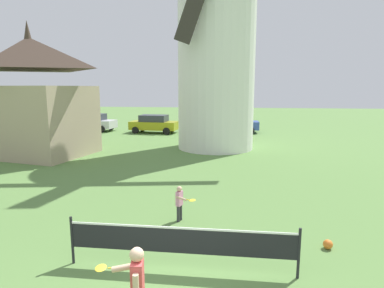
{
  "coord_description": "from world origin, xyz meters",
  "views": [
    {
      "loc": [
        1.11,
        -4.84,
        3.9
      ],
      "look_at": [
        0.1,
        3.52,
        2.43
      ],
      "focal_mm": 30.31,
      "sensor_mm": 36.0,
      "label": 1
    }
  ],
  "objects_px": {
    "parked_car_silver": "(91,122)",
    "parked_car_blue": "(233,123)",
    "player_near": "(136,286)",
    "player_far": "(180,201)",
    "chapel": "(33,99)",
    "stray_ball": "(328,244)",
    "tennis_net": "(181,241)",
    "parked_car_mustard": "(154,124)",
    "windmill": "(217,26)"
  },
  "relations": [
    {
      "from": "player_near",
      "to": "parked_car_mustard",
      "type": "height_order",
      "value": "parked_car_mustard"
    },
    {
      "from": "player_near",
      "to": "parked_car_silver",
      "type": "bearing_deg",
      "value": 115.48
    },
    {
      "from": "player_near",
      "to": "parked_car_silver",
      "type": "height_order",
      "value": "parked_car_silver"
    },
    {
      "from": "chapel",
      "to": "parked_car_silver",
      "type": "bearing_deg",
      "value": 97.21
    },
    {
      "from": "parked_car_silver",
      "to": "chapel",
      "type": "relative_size",
      "value": 0.61
    },
    {
      "from": "chapel",
      "to": "player_near",
      "type": "bearing_deg",
      "value": -52.83
    },
    {
      "from": "windmill",
      "to": "player_far",
      "type": "distance_m",
      "value": 13.93
    },
    {
      "from": "player_far",
      "to": "stray_ball",
      "type": "bearing_deg",
      "value": -17.68
    },
    {
      "from": "tennis_net",
      "to": "chapel",
      "type": "xyz_separation_m",
      "value": [
        -10.36,
        11.23,
        2.6
      ]
    },
    {
      "from": "windmill",
      "to": "parked_car_blue",
      "type": "relative_size",
      "value": 3.68
    },
    {
      "from": "stray_ball",
      "to": "parked_car_blue",
      "type": "distance_m",
      "value": 21.0
    },
    {
      "from": "stray_ball",
      "to": "parked_car_blue",
      "type": "relative_size",
      "value": 0.05
    },
    {
      "from": "parked_car_silver",
      "to": "chapel",
      "type": "distance_m",
      "value": 10.94
    },
    {
      "from": "player_near",
      "to": "chapel",
      "type": "xyz_separation_m",
      "value": [
        -9.96,
        13.14,
        2.44
      ]
    },
    {
      "from": "windmill",
      "to": "stray_ball",
      "type": "relative_size",
      "value": 70.0
    },
    {
      "from": "stray_ball",
      "to": "chapel",
      "type": "height_order",
      "value": "chapel"
    },
    {
      "from": "player_near",
      "to": "parked_car_silver",
      "type": "relative_size",
      "value": 0.32
    },
    {
      "from": "parked_car_mustard",
      "to": "parked_car_silver",
      "type": "bearing_deg",
      "value": 173.97
    },
    {
      "from": "stray_ball",
      "to": "parked_car_blue",
      "type": "bearing_deg",
      "value": 96.09
    },
    {
      "from": "windmill",
      "to": "parked_car_mustard",
      "type": "distance_m",
      "value": 11.05
    },
    {
      "from": "player_near",
      "to": "player_far",
      "type": "relative_size",
      "value": 1.4
    },
    {
      "from": "windmill",
      "to": "tennis_net",
      "type": "height_order",
      "value": "windmill"
    },
    {
      "from": "tennis_net",
      "to": "chapel",
      "type": "height_order",
      "value": "chapel"
    },
    {
      "from": "parked_car_silver",
      "to": "parked_car_blue",
      "type": "xyz_separation_m",
      "value": [
        12.9,
        0.44,
        -0.0
      ]
    },
    {
      "from": "stray_ball",
      "to": "parked_car_mustard",
      "type": "xyz_separation_m",
      "value": [
        -9.09,
        19.79,
        0.69
      ]
    },
    {
      "from": "parked_car_mustard",
      "to": "chapel",
      "type": "bearing_deg",
      "value": -115.33
    },
    {
      "from": "parked_car_silver",
      "to": "parked_car_blue",
      "type": "height_order",
      "value": "same"
    },
    {
      "from": "player_near",
      "to": "stray_ball",
      "type": "distance_m",
      "value": 5.1
    },
    {
      "from": "tennis_net",
      "to": "windmill",
      "type": "bearing_deg",
      "value": 89.92
    },
    {
      "from": "windmill",
      "to": "parked_car_blue",
      "type": "height_order",
      "value": "windmill"
    },
    {
      "from": "tennis_net",
      "to": "chapel",
      "type": "distance_m",
      "value": 15.5
    },
    {
      "from": "chapel",
      "to": "player_far",
      "type": "bearing_deg",
      "value": -40.97
    },
    {
      "from": "parked_car_silver",
      "to": "player_near",
      "type": "bearing_deg",
      "value": -64.52
    },
    {
      "from": "tennis_net",
      "to": "player_near",
      "type": "relative_size",
      "value": 3.32
    },
    {
      "from": "player_far",
      "to": "parked_car_mustard",
      "type": "xyz_separation_m",
      "value": [
        -5.24,
        18.57,
        0.2
      ]
    },
    {
      "from": "player_far",
      "to": "parked_car_blue",
      "type": "relative_size",
      "value": 0.24
    },
    {
      "from": "tennis_net",
      "to": "stray_ball",
      "type": "distance_m",
      "value": 3.74
    },
    {
      "from": "player_far",
      "to": "parked_car_silver",
      "type": "xyz_separation_m",
      "value": [
        -11.28,
        19.2,
        0.2
      ]
    },
    {
      "from": "player_near",
      "to": "stray_ball",
      "type": "height_order",
      "value": "player_near"
    },
    {
      "from": "chapel",
      "to": "tennis_net",
      "type": "bearing_deg",
      "value": -47.3
    },
    {
      "from": "windmill",
      "to": "chapel",
      "type": "relative_size",
      "value": 2.15
    },
    {
      "from": "windmill",
      "to": "parked_car_blue",
      "type": "bearing_deg",
      "value": 81.2
    },
    {
      "from": "tennis_net",
      "to": "parked_car_silver",
      "type": "xyz_separation_m",
      "value": [
        -11.7,
        21.8,
        0.13
      ]
    },
    {
      "from": "parked_car_mustard",
      "to": "parked_car_blue",
      "type": "height_order",
      "value": "same"
    },
    {
      "from": "tennis_net",
      "to": "chapel",
      "type": "relative_size",
      "value": 0.65
    },
    {
      "from": "tennis_net",
      "to": "parked_car_mustard",
      "type": "height_order",
      "value": "parked_car_mustard"
    },
    {
      "from": "parked_car_blue",
      "to": "chapel",
      "type": "distance_m",
      "value": 16.16
    },
    {
      "from": "windmill",
      "to": "parked_car_blue",
      "type": "distance_m",
      "value": 10.33
    },
    {
      "from": "player_far",
      "to": "chapel",
      "type": "bearing_deg",
      "value": 139.03
    },
    {
      "from": "parked_car_silver",
      "to": "parked_car_blue",
      "type": "bearing_deg",
      "value": 1.97
    }
  ]
}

